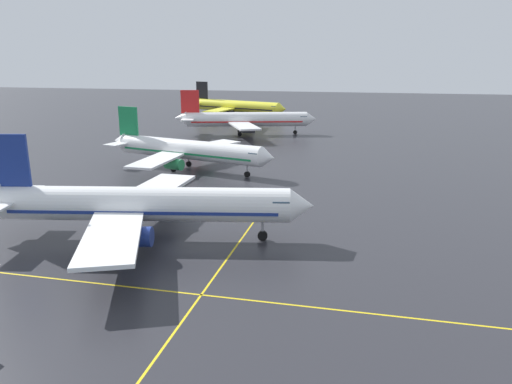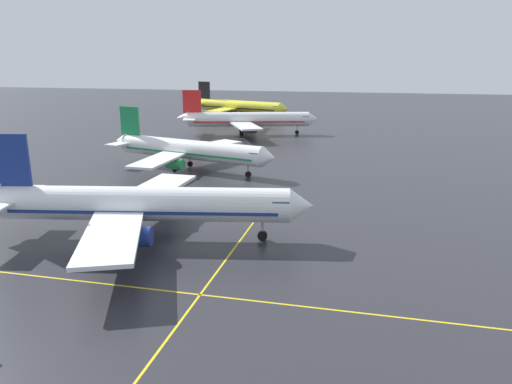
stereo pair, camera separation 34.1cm
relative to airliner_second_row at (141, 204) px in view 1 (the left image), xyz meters
The scene contains 4 objects.
airliner_second_row is the anchor object (origin of this frame).
airliner_third_row 34.76m from the airliner_second_row, 102.57° to the left, with size 34.15×29.07×10.74m.
airliner_far_left_stand 77.59m from the airliner_second_row, 95.70° to the left, with size 36.83×31.39×11.62m.
airliner_far_right_stand 113.30m from the airliner_second_row, 99.89° to the left, with size 36.74×31.47×11.78m.
Camera 1 is at (12.88, -0.71, 19.36)m, focal length 33.97 mm.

